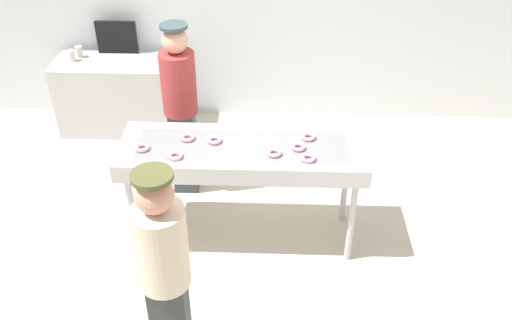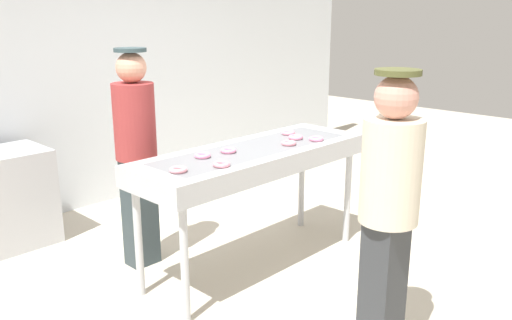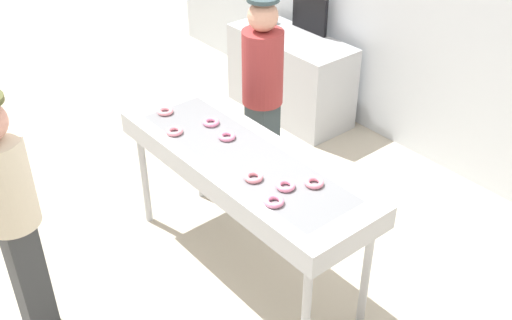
{
  "view_description": "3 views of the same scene",
  "coord_description": "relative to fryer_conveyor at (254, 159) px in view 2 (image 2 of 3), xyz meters",
  "views": [
    {
      "loc": [
        0.25,
        -3.8,
        3.49
      ],
      "look_at": [
        0.12,
        -0.09,
        0.91
      ],
      "focal_mm": 38.93,
      "sensor_mm": 36.0,
      "label": 1
    },
    {
      "loc": [
        -2.85,
        -2.78,
        2.0
      ],
      "look_at": [
        0.03,
        0.01,
        0.89
      ],
      "focal_mm": 37.23,
      "sensor_mm": 36.0,
      "label": 2
    },
    {
      "loc": [
        2.68,
        -2.11,
        3.2
      ],
      "look_at": [
        0.12,
        0.01,
        1.0
      ],
      "focal_mm": 43.12,
      "sensor_mm": 36.0,
      "label": 3
    }
  ],
  "objects": [
    {
      "name": "strawberry_donut_7",
      "position": [
        0.53,
        -0.19,
        0.1
      ],
      "size": [
        0.15,
        0.15,
        0.03
      ],
      "primitive_type": "torus",
      "rotation": [
        0.0,
        0.0,
        2.86
      ],
      "color": "pink",
      "rests_on": "fryer_conveyor"
    },
    {
      "name": "strawberry_donut_5",
      "position": [
        -0.46,
        0.07,
        0.1
      ],
      "size": [
        0.17,
        0.17,
        0.03
      ],
      "primitive_type": "torus",
      "rotation": [
        0.0,
        0.0,
        0.85
      ],
      "color": "pink",
      "rests_on": "fryer_conveyor"
    },
    {
      "name": "strawberry_donut_6",
      "position": [
        -0.23,
        0.04,
        0.1
      ],
      "size": [
        0.17,
        0.17,
        0.03
      ],
      "primitive_type": "torus",
      "rotation": [
        0.0,
        0.0,
        0.7
      ],
      "color": "pink",
      "rests_on": "fryer_conveyor"
    },
    {
      "name": "strawberry_donut_3",
      "position": [
        -0.52,
        -0.2,
        0.1
      ],
      "size": [
        0.15,
        0.15,
        0.03
      ],
      "primitive_type": "torus",
      "rotation": [
        0.0,
        0.0,
        1.29
      ],
      "color": "pink",
      "rests_on": "fryer_conveyor"
    },
    {
      "name": "strawberry_donut_0",
      "position": [
        -0.81,
        -0.09,
        0.1
      ],
      "size": [
        0.17,
        0.17,
        0.03
      ],
      "primitive_type": "torus",
      "rotation": [
        0.0,
        0.0,
        2.24
      ],
      "color": "pink",
      "rests_on": "fryer_conveyor"
    },
    {
      "name": "strawberry_donut_4",
      "position": [
        0.55,
        0.12,
        0.1
      ],
      "size": [
        0.17,
        0.17,
        0.03
      ],
      "primitive_type": "torus",
      "rotation": [
        0.0,
        0.0,
        0.97
      ],
      "color": "pink",
      "rests_on": "fryer_conveyor"
    },
    {
      "name": "ground_plane",
      "position": [
        0.0,
        0.0,
        -0.9
      ],
      "size": [
        16.0,
        16.0,
        0.0
      ],
      "primitive_type": "plane",
      "color": "beige"
    },
    {
      "name": "back_wall",
      "position": [
        0.0,
        2.3,
        0.55
      ],
      "size": [
        8.0,
        0.12,
        2.9
      ],
      "primitive_type": "cube",
      "color": "silver",
      "rests_on": "ground"
    },
    {
      "name": "strawberry_donut_1",
      "position": [
        0.46,
        -0.03,
        0.1
      ],
      "size": [
        0.17,
        0.17,
        0.03
      ],
      "primitive_type": "torus",
      "rotation": [
        0.0,
        0.0,
        0.65
      ],
      "color": "pink",
      "rests_on": "fryer_conveyor"
    },
    {
      "name": "customer_waiting",
      "position": [
        -0.4,
        -1.41,
        0.08
      ],
      "size": [
        0.32,
        0.32,
        1.72
      ],
      "rotation": [
        0.0,
        0.0,
        0.11
      ],
      "color": "#323538",
      "rests_on": "ground"
    },
    {
      "name": "worker_baker",
      "position": [
        -0.62,
        0.69,
        0.09
      ],
      "size": [
        0.32,
        0.32,
        1.75
      ],
      "rotation": [
        0.0,
        0.0,
        3.29
      ],
      "color": "#303C40",
      "rests_on": "ground"
    },
    {
      "name": "fryer_conveyor",
      "position": [
        0.0,
        0.0,
        0.0
      ],
      "size": [
        2.04,
        0.69,
        0.99
      ],
      "color": "#B7BABF",
      "rests_on": "ground"
    },
    {
      "name": "strawberry_donut_2",
      "position": [
        0.26,
        -0.13,
        0.1
      ],
      "size": [
        0.14,
        0.14,
        0.03
      ],
      "primitive_type": "torus",
      "rotation": [
        0.0,
        0.0,
        0.19
      ],
      "color": "pink",
      "rests_on": "fryer_conveyor"
    }
  ]
}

